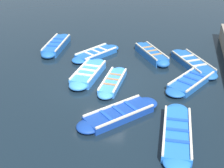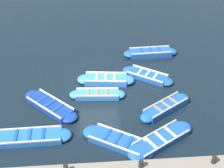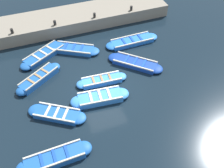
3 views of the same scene
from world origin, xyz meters
name	(u,v)px [view 1 (image 1 of 3)]	position (x,y,z in m)	size (l,w,h in m)	color
ground_plane	(102,83)	(0.00, 0.00, 0.00)	(120.00, 120.00, 0.00)	black
boat_drifting	(177,133)	(3.65, -3.47, 0.15)	(1.07, 4.05, 0.35)	blue
boat_inner_gap	(56,45)	(-3.76, 3.74, 0.19)	(1.01, 3.74, 0.44)	#1E59AD
boat_far_corner	(151,54)	(2.01, 3.57, 0.20)	(2.48, 3.26, 0.46)	#1E59AD
boat_broadside	(89,73)	(-0.83, 0.49, 0.19)	(1.26, 3.55, 0.43)	#3884E0
boat_bow_out	(96,54)	(-1.10, 3.09, 0.15)	(2.55, 3.28, 0.35)	#1E59AD
boat_end_of_row	(113,82)	(0.54, -0.08, 0.15)	(0.94, 3.25, 0.35)	#3884E0
boat_outer_right	(193,63)	(4.31, 2.85, 0.16)	(2.76, 3.76, 0.38)	#1E59AD
boat_centre	(191,81)	(4.21, 0.77, 0.15)	(2.68, 3.67, 0.36)	#1E59AD
boat_tucked	(119,114)	(1.33, -2.69, 0.15)	(3.29, 3.40, 0.36)	navy
buoy_orange_near	(59,38)	(-4.08, 5.06, 0.16)	(0.32, 0.32, 0.32)	#EAB214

